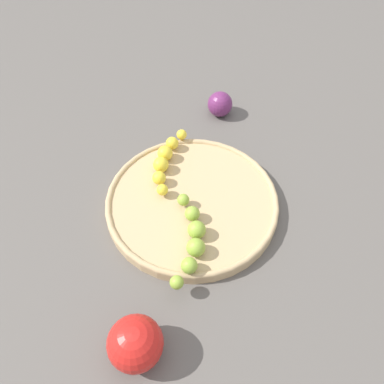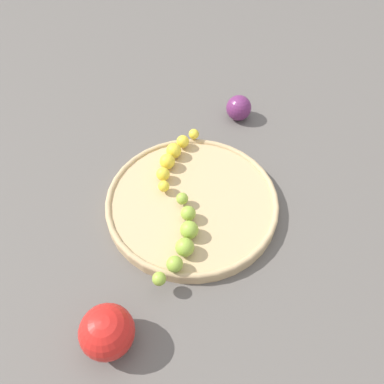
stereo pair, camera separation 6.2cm
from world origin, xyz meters
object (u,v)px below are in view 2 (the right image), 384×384
object	(u,v)px
fruit_bowl	(192,201)
apple_red	(107,332)
plum_purple	(239,108)
banana_green	(183,238)
banana_yellow	(173,157)

from	to	relation	value
fruit_bowl	apple_red	size ratio (longest dim) A/B	4.06
plum_purple	fruit_bowl	bearing A→B (deg)	-71.42
banana_green	apple_red	world-z (taller)	apple_red
apple_red	fruit_bowl	bearing A→B (deg)	105.60
fruit_bowl	banana_green	size ratio (longest dim) A/B	1.98
banana_yellow	apple_red	size ratio (longest dim) A/B	2.09
fruit_bowl	banana_yellow	world-z (taller)	banana_yellow
banana_yellow	banana_green	world-z (taller)	same
apple_red	plum_purple	distance (m)	0.50
banana_yellow	banana_green	bearing A→B (deg)	118.26
fruit_bowl	plum_purple	world-z (taller)	plum_purple
fruit_bowl	banana_green	world-z (taller)	banana_green
fruit_bowl	apple_red	distance (m)	0.25
banana_green	plum_purple	world-z (taller)	plum_purple
fruit_bowl	banana_green	distance (m)	0.09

